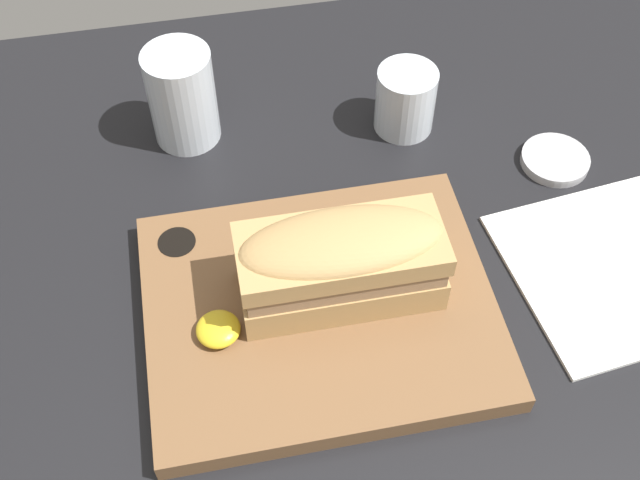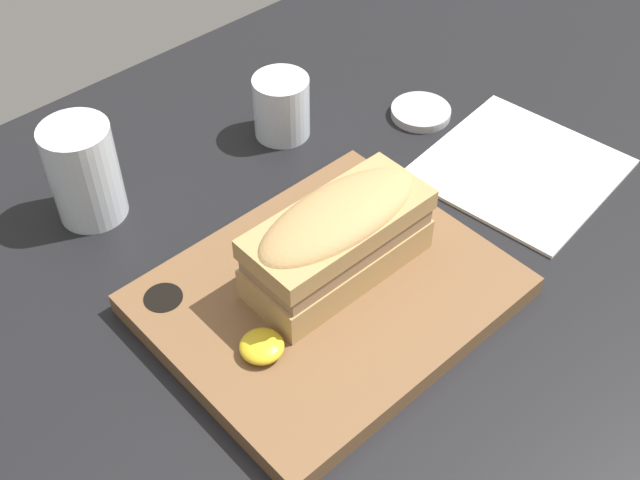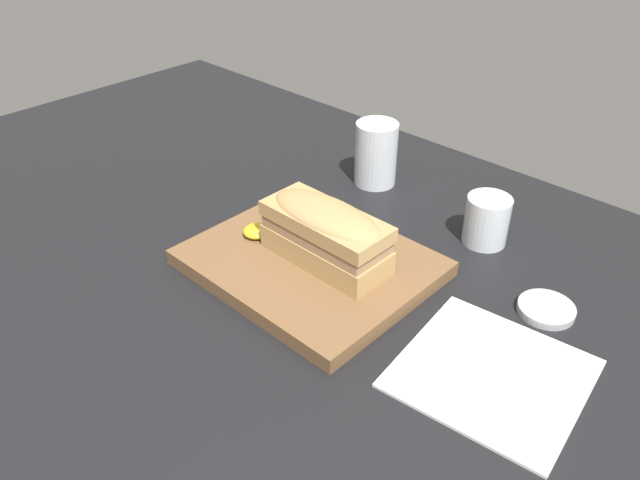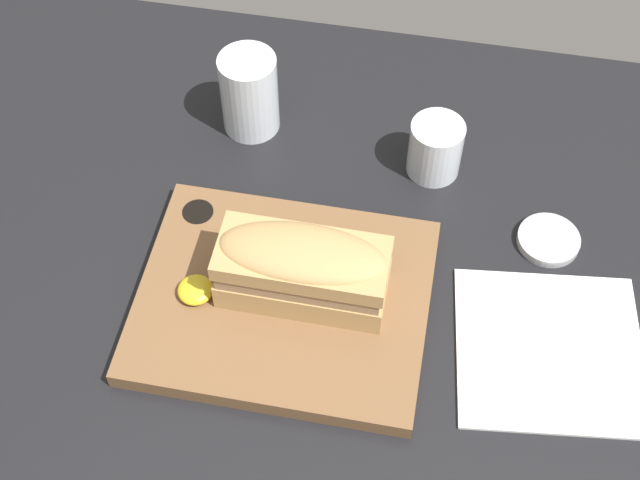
{
  "view_description": "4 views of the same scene",
  "coord_description": "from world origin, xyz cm",
  "px_view_note": "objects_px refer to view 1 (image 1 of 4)",
  "views": [
    {
      "loc": [
        -16.3,
        -36.12,
        62.43
      ],
      "look_at": [
        -8.21,
        5.45,
        7.76
      ],
      "focal_mm": 45.0,
      "sensor_mm": 36.0,
      "label": 1
    },
    {
      "loc": [
        -41.62,
        -32.94,
        58.23
      ],
      "look_at": [
        -8.77,
        2.88,
        8.95
      ],
      "focal_mm": 45.0,
      "sensor_mm": 36.0,
      "label": 2
    },
    {
      "loc": [
        38.56,
        -46.71,
        52.04
      ],
      "look_at": [
        -6.74,
        1.04,
        8.0
      ],
      "focal_mm": 35.0,
      "sensor_mm": 36.0,
      "label": 3
    },
    {
      "loc": [
        3.94,
        -46.52,
        82.79
      ],
      "look_at": [
        -5.88,
        5.75,
        8.99
      ],
      "focal_mm": 50.0,
      "sensor_mm": 36.0,
      "label": 4
    }
  ],
  "objects_px": {
    "sandwich": "(341,260)",
    "wine_glass": "(405,101)",
    "serving_board": "(319,308)",
    "napkin": "(616,268)",
    "condiment_dish": "(555,160)",
    "water_glass": "(183,102)"
  },
  "relations": [
    {
      "from": "condiment_dish",
      "to": "serving_board",
      "type": "bearing_deg",
      "value": -153.79
    },
    {
      "from": "wine_glass",
      "to": "serving_board",
      "type": "bearing_deg",
      "value": -121.53
    },
    {
      "from": "serving_board",
      "to": "napkin",
      "type": "bearing_deg",
      "value": -0.74
    },
    {
      "from": "serving_board",
      "to": "sandwich",
      "type": "distance_m",
      "value": 0.06
    },
    {
      "from": "water_glass",
      "to": "wine_glass",
      "type": "height_order",
      "value": "water_glass"
    },
    {
      "from": "wine_glass",
      "to": "napkin",
      "type": "bearing_deg",
      "value": -56.86
    },
    {
      "from": "wine_glass",
      "to": "napkin",
      "type": "xyz_separation_m",
      "value": [
        0.15,
        -0.22,
        -0.03
      ]
    },
    {
      "from": "sandwich",
      "to": "water_glass",
      "type": "bearing_deg",
      "value": 115.11
    },
    {
      "from": "napkin",
      "to": "condiment_dish",
      "type": "distance_m",
      "value": 0.14
    },
    {
      "from": "serving_board",
      "to": "water_glass",
      "type": "relative_size",
      "value": 2.88
    },
    {
      "from": "sandwich",
      "to": "serving_board",
      "type": "bearing_deg",
      "value": -157.67
    },
    {
      "from": "water_glass",
      "to": "wine_glass",
      "type": "bearing_deg",
      "value": -7.64
    },
    {
      "from": "serving_board",
      "to": "sandwich",
      "type": "bearing_deg",
      "value": 22.33
    },
    {
      "from": "wine_glass",
      "to": "condiment_dish",
      "type": "relative_size",
      "value": 1.02
    },
    {
      "from": "napkin",
      "to": "condiment_dish",
      "type": "height_order",
      "value": "condiment_dish"
    },
    {
      "from": "serving_board",
      "to": "sandwich",
      "type": "relative_size",
      "value": 1.75
    },
    {
      "from": "napkin",
      "to": "condiment_dish",
      "type": "bearing_deg",
      "value": 92.67
    },
    {
      "from": "serving_board",
      "to": "sandwich",
      "type": "height_order",
      "value": "sandwich"
    },
    {
      "from": "sandwich",
      "to": "wine_glass",
      "type": "distance_m",
      "value": 0.24
    },
    {
      "from": "serving_board",
      "to": "napkin",
      "type": "height_order",
      "value": "serving_board"
    },
    {
      "from": "condiment_dish",
      "to": "sandwich",
      "type": "bearing_deg",
      "value": -153.49
    },
    {
      "from": "water_glass",
      "to": "condiment_dish",
      "type": "distance_m",
      "value": 0.39
    }
  ]
}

